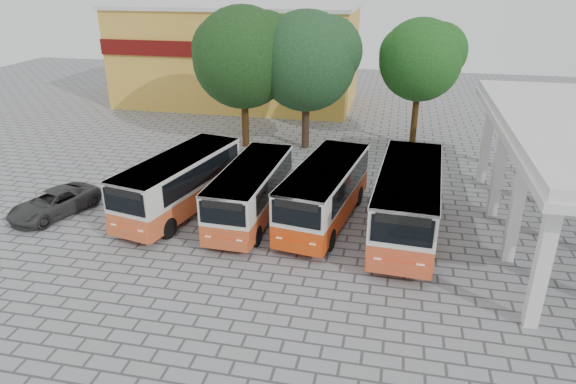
% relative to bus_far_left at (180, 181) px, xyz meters
% --- Properties ---
extents(ground, '(90.00, 90.00, 0.00)m').
position_rel_bus_far_left_xyz_m(ground, '(6.97, -3.26, -1.61)').
color(ground, gray).
rests_on(ground, ground).
extents(shophouse_block, '(20.40, 10.40, 8.30)m').
position_rel_bus_far_left_xyz_m(shophouse_block, '(-4.03, 22.73, 2.55)').
color(shophouse_block, gold).
rests_on(shophouse_block, ground).
extents(bus_far_left, '(3.90, 8.11, 2.79)m').
position_rel_bus_far_left_xyz_m(bus_far_left, '(0.00, 0.00, 0.00)').
color(bus_far_left, '#CD5326').
rests_on(bus_far_left, ground).
extents(bus_centre_left, '(2.47, 7.34, 2.62)m').
position_rel_bus_far_left_xyz_m(bus_centre_left, '(3.58, -0.09, -0.10)').
color(bus_centre_left, '#C14920').
rests_on(bus_centre_left, ground).
extents(bus_centre_right, '(3.47, 7.97, 2.77)m').
position_rel_bus_far_left_xyz_m(bus_centre_right, '(6.96, 0.39, -0.01)').
color(bus_centre_right, '#C93908').
rests_on(bus_centre_right, ground).
extents(bus_far_right, '(3.06, 8.53, 3.02)m').
position_rel_bus_far_left_xyz_m(bus_far_right, '(10.70, -0.11, 0.14)').
color(bus_far_right, '#CC4722').
rests_on(bus_far_right, ground).
extents(tree_left, '(6.72, 6.40, 9.05)m').
position_rel_bus_far_left_xyz_m(tree_left, '(0.25, 10.51, 4.45)').
color(tree_left, '#402810').
rests_on(tree_left, ground).
extents(tree_middle, '(6.58, 6.27, 8.80)m').
position_rel_bus_far_left_xyz_m(tree_middle, '(4.20, 11.12, 4.25)').
color(tree_middle, '#3C2A1C').
rests_on(tree_middle, ground).
extents(tree_right, '(5.49, 5.23, 8.28)m').
position_rel_bus_far_left_xyz_m(tree_right, '(11.18, 13.07, 4.22)').
color(tree_right, '#402A11').
rests_on(tree_right, ground).
extents(parked_car, '(3.33, 4.81, 1.22)m').
position_rel_bus_far_left_xyz_m(parked_car, '(-5.87, -1.60, -1.00)').
color(parked_car, '#333333').
rests_on(parked_car, ground).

